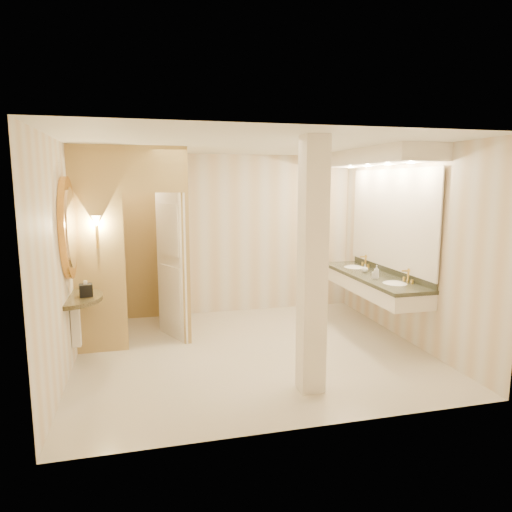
{
  "coord_description": "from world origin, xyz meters",
  "views": [
    {
      "loc": [
        -1.35,
        -5.65,
        2.22
      ],
      "look_at": [
        0.1,
        0.2,
        1.26
      ],
      "focal_mm": 32.0,
      "sensor_mm": 36.0,
      "label": 1
    }
  ],
  "objects": [
    {
      "name": "floor",
      "position": [
        0.0,
        0.0,
        0.0
      ],
      "size": [
        4.5,
        4.5,
        0.0
      ],
      "primitive_type": "plane",
      "color": "beige",
      "rests_on": "ground"
    },
    {
      "name": "ceiling",
      "position": [
        0.0,
        0.0,
        2.7
      ],
      "size": [
        4.5,
        4.5,
        0.0
      ],
      "primitive_type": "plane",
      "rotation": [
        3.14,
        0.0,
        0.0
      ],
      "color": "silver",
      "rests_on": "wall_back"
    },
    {
      "name": "wall_back",
      "position": [
        0.0,
        2.0,
        1.35
      ],
      "size": [
        4.5,
        0.02,
        2.7
      ],
      "primitive_type": "cube",
      "color": "beige",
      "rests_on": "floor"
    },
    {
      "name": "wall_front",
      "position": [
        0.0,
        -2.0,
        1.35
      ],
      "size": [
        4.5,
        0.02,
        2.7
      ],
      "primitive_type": "cube",
      "color": "beige",
      "rests_on": "floor"
    },
    {
      "name": "wall_left",
      "position": [
        -2.25,
        0.0,
        1.35
      ],
      "size": [
        0.02,
        4.0,
        2.7
      ],
      "primitive_type": "cube",
      "color": "beige",
      "rests_on": "floor"
    },
    {
      "name": "wall_right",
      "position": [
        2.25,
        0.0,
        1.35
      ],
      "size": [
        0.02,
        4.0,
        2.7
      ],
      "primitive_type": "cube",
      "color": "beige",
      "rests_on": "floor"
    },
    {
      "name": "toilet_closet",
      "position": [
        -1.12,
        0.97,
        1.39
      ],
      "size": [
        1.5,
        1.55,
        2.7
      ],
      "color": "tan",
      "rests_on": "floor"
    },
    {
      "name": "wall_sconce",
      "position": [
        -1.93,
        0.43,
        1.73
      ],
      "size": [
        0.14,
        0.14,
        0.42
      ],
      "color": "gold",
      "rests_on": "toilet_closet"
    },
    {
      "name": "vanity",
      "position": [
        1.98,
        0.4,
        1.63
      ],
      "size": [
        0.75,
        2.49,
        2.09
      ],
      "color": "white",
      "rests_on": "floor"
    },
    {
      "name": "console_shelf",
      "position": [
        -2.21,
        0.05,
        1.34
      ],
      "size": [
        0.92,
        0.92,
        1.91
      ],
      "color": "black",
      "rests_on": "floor"
    },
    {
      "name": "pillar",
      "position": [
        0.35,
        -1.26,
        1.35
      ],
      "size": [
        0.26,
        0.26,
        2.7
      ],
      "primitive_type": "cube",
      "color": "white",
      "rests_on": "floor"
    },
    {
      "name": "tissue_box",
      "position": [
        -2.05,
        0.03,
        0.95
      ],
      "size": [
        0.17,
        0.17,
        0.15
      ],
      "primitive_type": "cube",
      "rotation": [
        0.0,
        0.0,
        0.19
      ],
      "color": "black",
      "rests_on": "console_shelf"
    },
    {
      "name": "toilet",
      "position": [
        -1.95,
        1.24,
        0.37
      ],
      "size": [
        0.59,
        0.81,
        0.74
      ],
      "primitive_type": "imported",
      "rotation": [
        0.0,
        0.0,
        2.87
      ],
      "color": "white",
      "rests_on": "floor"
    },
    {
      "name": "soap_bottle_a",
      "position": [
        1.83,
        0.13,
        0.94
      ],
      "size": [
        0.08,
        0.08,
        0.14
      ],
      "primitive_type": "imported",
      "rotation": [
        0.0,
        0.0,
        -0.25
      ],
      "color": "beige",
      "rests_on": "vanity"
    },
    {
      "name": "soap_bottle_b",
      "position": [
        1.91,
        0.57,
        0.94
      ],
      "size": [
        0.12,
        0.12,
        0.12
      ],
      "primitive_type": "imported",
      "rotation": [
        0.0,
        0.0,
        0.28
      ],
      "color": "silver",
      "rests_on": "vanity"
    },
    {
      "name": "soap_bottle_c",
      "position": [
        1.84,
        0.1,
        0.97
      ],
      "size": [
        0.1,
        0.1,
        0.2
      ],
      "primitive_type": "imported",
      "rotation": [
        0.0,
        0.0,
        -0.34
      ],
      "color": "#C6B28C",
      "rests_on": "vanity"
    }
  ]
}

